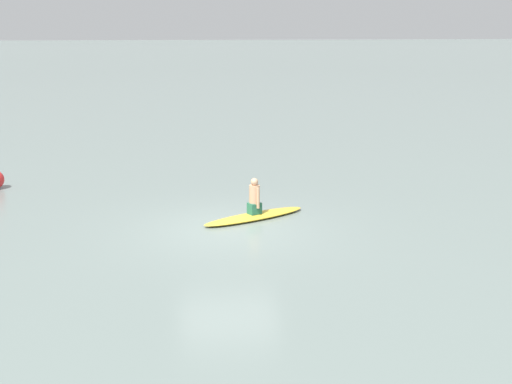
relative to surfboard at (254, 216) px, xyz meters
name	(u,v)px	position (x,y,z in m)	size (l,w,h in m)	color
ground_plane	(228,229)	(-0.75, -0.86, -0.07)	(400.00, 400.00, 0.00)	slate
surfboard	(254,216)	(0.00, 0.00, 0.00)	(3.05, 0.62, 0.14)	gold
person_paddler	(254,198)	(0.00, 0.00, 0.50)	(0.40, 0.40, 0.96)	#26664C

